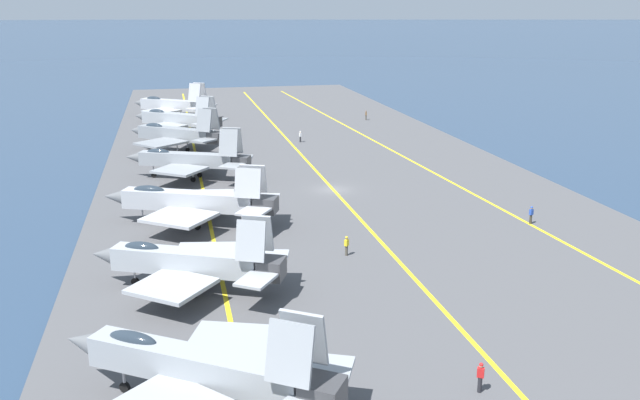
% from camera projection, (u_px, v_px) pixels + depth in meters
% --- Properties ---
extents(ground_plane, '(2000.00, 2000.00, 0.00)m').
position_uv_depth(ground_plane, '(333.00, 193.00, 77.93)').
color(ground_plane, navy).
extents(carrier_deck, '(206.37, 53.24, 0.40)m').
position_uv_depth(carrier_deck, '(333.00, 191.00, 77.87)').
color(carrier_deck, '#4C4C4F').
rests_on(carrier_deck, ground).
extents(deck_stripe_foul_line, '(185.43, 11.31, 0.01)m').
position_uv_depth(deck_stripe_foul_line, '(452.00, 183.00, 80.86)').
color(deck_stripe_foul_line, yellow).
rests_on(deck_stripe_foul_line, carrier_deck).
extents(deck_stripe_centerline, '(185.73, 0.36, 0.01)m').
position_uv_depth(deck_stripe_centerline, '(333.00, 190.00, 77.82)').
color(deck_stripe_centerline, yellow).
rests_on(deck_stripe_centerline, carrier_deck).
extents(deck_stripe_edge_line, '(185.73, 0.83, 0.01)m').
position_uv_depth(deck_stripe_edge_line, '(205.00, 197.00, 74.78)').
color(deck_stripe_edge_line, yellow).
rests_on(deck_stripe_edge_line, carrier_deck).
extents(parked_jet_second, '(13.37, 15.57, 6.35)m').
position_uv_depth(parked_jet_second, '(200.00, 367.00, 34.71)').
color(parked_jet_second, '#93999E').
rests_on(parked_jet_second, carrier_deck).
extents(parked_jet_third, '(11.99, 15.08, 6.01)m').
position_uv_depth(parked_jet_third, '(189.00, 262.00, 49.75)').
color(parked_jet_third, '#9EA3A8').
rests_on(parked_jet_third, carrier_deck).
extents(parked_jet_fourth, '(12.78, 17.29, 6.08)m').
position_uv_depth(parked_jet_fourth, '(192.00, 201.00, 64.59)').
color(parked_jet_fourth, '#A8AAAF').
rests_on(parked_jet_fourth, carrier_deck).
extents(parked_jet_fifth, '(12.00, 15.76, 6.47)m').
position_uv_depth(parked_jet_fifth, '(190.00, 160.00, 81.68)').
color(parked_jet_fifth, gray).
rests_on(parked_jet_fifth, carrier_deck).
extents(parked_jet_sixth, '(13.86, 15.00, 6.77)m').
position_uv_depth(parked_jet_sixth, '(177.00, 134.00, 96.26)').
color(parked_jet_sixth, gray).
rests_on(parked_jet_sixth, carrier_deck).
extents(parked_jet_seventh, '(13.39, 15.75, 6.38)m').
position_uv_depth(parked_jet_seventh, '(177.00, 119.00, 111.35)').
color(parked_jet_seventh, '#93999E').
rests_on(parked_jet_seventh, carrier_deck).
extents(parked_jet_eighth, '(13.61, 15.91, 6.77)m').
position_uv_depth(parked_jet_eighth, '(172.00, 105.00, 126.31)').
color(parked_jet_eighth, '#A8AAAF').
rests_on(parked_jet_eighth, carrier_deck).
extents(crew_white_vest, '(0.43, 0.33, 1.77)m').
position_uv_depth(crew_white_vest, '(300.00, 136.00, 104.46)').
color(crew_white_vest, '#232328').
rests_on(crew_white_vest, carrier_deck).
extents(crew_brown_vest, '(0.42, 0.33, 1.76)m').
position_uv_depth(crew_brown_vest, '(366.00, 115.00, 124.56)').
color(crew_brown_vest, '#4C473D').
rests_on(crew_brown_vest, carrier_deck).
extents(crew_blue_vest, '(0.39, 0.45, 1.79)m').
position_uv_depth(crew_blue_vest, '(531.00, 214.00, 65.36)').
color(crew_blue_vest, '#383328').
rests_on(crew_blue_vest, carrier_deck).
extents(crew_yellow_vest, '(0.45, 0.45, 1.73)m').
position_uv_depth(crew_yellow_vest, '(347.00, 245.00, 57.11)').
color(crew_yellow_vest, '#4C473D').
rests_on(crew_yellow_vest, carrier_deck).
extents(crew_red_vest, '(0.42, 0.46, 1.79)m').
position_uv_depth(crew_red_vest, '(480.00, 376.00, 36.86)').
color(crew_red_vest, '#232328').
rests_on(crew_red_vest, carrier_deck).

